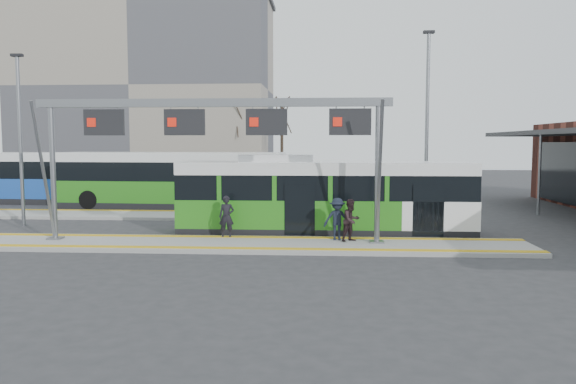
# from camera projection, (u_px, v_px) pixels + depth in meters

# --- Properties ---
(ground) EXTENTS (120.00, 120.00, 0.00)m
(ground) POSITION_uv_depth(u_px,v_px,m) (225.00, 246.00, 20.40)
(ground) COLOR #2D2D30
(ground) RESTS_ON ground
(platform_main) EXTENTS (22.00, 3.00, 0.15)m
(platform_main) POSITION_uv_depth(u_px,v_px,m) (225.00, 244.00, 20.39)
(platform_main) COLOR gray
(platform_main) RESTS_ON ground
(platform_second) EXTENTS (20.00, 3.00, 0.15)m
(platform_second) POSITION_uv_depth(u_px,v_px,m) (175.00, 215.00, 28.60)
(platform_second) COLOR gray
(platform_second) RESTS_ON ground
(tactile_main) EXTENTS (22.00, 2.65, 0.02)m
(tactile_main) POSITION_uv_depth(u_px,v_px,m) (225.00, 242.00, 20.38)
(tactile_main) COLOR gold
(tactile_main) RESTS_ON platform_main
(tactile_second) EXTENTS (20.00, 0.35, 0.02)m
(tactile_second) POSITION_uv_depth(u_px,v_px,m) (181.00, 211.00, 29.73)
(tactile_second) COLOR gold
(tactile_second) RESTS_ON platform_second
(gantry) EXTENTS (13.00, 1.68, 5.20)m
(gantry) POSITION_uv_depth(u_px,v_px,m) (216.00, 128.00, 20.30)
(gantry) COLOR slate
(gantry) RESTS_ON platform_main
(apartment_block) EXTENTS (24.50, 12.50, 18.40)m
(apartment_block) POSITION_uv_depth(u_px,v_px,m) (149.00, 88.00, 56.27)
(apartment_block) COLOR gray
(apartment_block) RESTS_ON ground
(hero_bus) EXTENTS (11.94, 2.56, 3.28)m
(hero_bus) POSITION_uv_depth(u_px,v_px,m) (324.00, 198.00, 23.07)
(hero_bus) COLOR black
(hero_bus) RESTS_ON ground
(bg_bus_green) EXTENTS (13.00, 3.47, 3.21)m
(bg_bus_green) POSITION_uv_depth(u_px,v_px,m) (172.00, 180.00, 32.38)
(bg_bus_green) COLOR black
(bg_bus_green) RESTS_ON ground
(bg_bus_blue) EXTENTS (12.16, 2.96, 3.16)m
(bg_bus_blue) POSITION_uv_depth(u_px,v_px,m) (66.00, 178.00, 34.94)
(bg_bus_blue) COLOR black
(bg_bus_blue) RESTS_ON ground
(passenger_a) EXTENTS (0.60, 0.40, 1.59)m
(passenger_a) POSITION_uv_depth(u_px,v_px,m) (227.00, 217.00, 21.42)
(passenger_a) COLOR black
(passenger_a) RESTS_ON platform_main
(passenger_b) EXTENTS (0.96, 0.94, 1.55)m
(passenger_b) POSITION_uv_depth(u_px,v_px,m) (351.00, 220.00, 20.53)
(passenger_b) COLOR black
(passenger_b) RESTS_ON platform_main
(passenger_c) EXTENTS (1.07, 0.70, 1.57)m
(passenger_c) POSITION_uv_depth(u_px,v_px,m) (337.00, 219.00, 20.80)
(passenger_c) COLOR black
(passenger_c) RESTS_ON platform_main
(tree_left) EXTENTS (1.40, 1.40, 7.54)m
(tree_left) POSITION_uv_depth(u_px,v_px,m) (241.00, 121.00, 50.38)
(tree_left) COLOR #382B21
(tree_left) RESTS_ON ground
(tree_mid) EXTENTS (1.40, 1.40, 8.22)m
(tree_mid) POSITION_uv_depth(u_px,v_px,m) (282.00, 116.00, 50.97)
(tree_mid) COLOR #382B21
(tree_mid) RESTS_ON ground
(tree_far) EXTENTS (1.40, 1.40, 8.42)m
(tree_far) POSITION_uv_depth(u_px,v_px,m) (39.00, 115.00, 52.57)
(tree_far) COLOR #382B21
(tree_far) RESTS_ON ground
(lamp_west) EXTENTS (0.50, 0.25, 7.66)m
(lamp_west) POSITION_uv_depth(u_px,v_px,m) (20.00, 136.00, 24.99)
(lamp_west) COLOR slate
(lamp_west) RESTS_ON ground
(lamp_east) EXTENTS (0.50, 0.25, 8.80)m
(lamp_east) POSITION_uv_depth(u_px,v_px,m) (427.00, 123.00, 25.66)
(lamp_east) COLOR slate
(lamp_east) RESTS_ON ground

